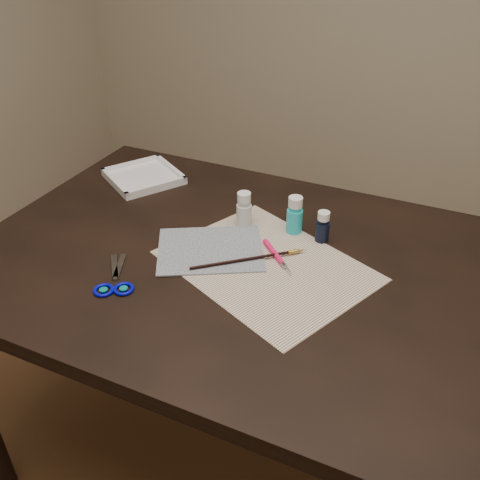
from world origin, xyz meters
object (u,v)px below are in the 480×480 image
at_px(scissors, 113,275).
at_px(canvas, 210,249).
at_px(paint_bottle_white, 244,210).
at_px(paint_bottle_navy, 323,227).
at_px(palette_tray, 144,176).
at_px(paint_bottle_cyan, 295,215).
at_px(paper, 266,265).

bearing_deg(scissors, canvas, -77.54).
relative_size(paint_bottle_white, paint_bottle_navy, 1.17).
bearing_deg(palette_tray, paint_bottle_navy, -9.77).
bearing_deg(paint_bottle_white, palette_tray, 163.17).
relative_size(canvas, paint_bottle_cyan, 2.53).
bearing_deg(canvas, paint_bottle_white, 79.34).
distance_m(paint_bottle_white, paint_bottle_cyan, 0.13).
bearing_deg(paint_bottle_cyan, canvas, -132.93).
bearing_deg(scissors, paint_bottle_cyan, -79.11).
height_order(paint_bottle_navy, palette_tray, paint_bottle_navy).
xyz_separation_m(paint_bottle_white, paint_bottle_navy, (0.21, 0.02, -0.01)).
bearing_deg(canvas, palette_tray, 144.48).
distance_m(paint_bottle_white, paint_bottle_navy, 0.21).
relative_size(paper, paint_bottle_navy, 5.52).
distance_m(paper, paint_bottle_cyan, 0.18).
distance_m(paint_bottle_cyan, palette_tray, 0.53).
distance_m(paint_bottle_white, scissors, 0.38).
height_order(paper, paint_bottle_navy, paint_bottle_navy).
bearing_deg(scissors, paper, -96.53).
bearing_deg(paint_bottle_cyan, paper, -92.30).
bearing_deg(palette_tray, canvas, -35.52).
xyz_separation_m(paint_bottle_white, paint_bottle_cyan, (0.13, 0.03, 0.00)).
bearing_deg(paper, palette_tray, 153.04).
xyz_separation_m(paper, paint_bottle_navy, (0.08, 0.16, 0.04)).
relative_size(paint_bottle_white, palette_tray, 0.49).
distance_m(canvas, scissors, 0.24).
xyz_separation_m(paint_bottle_white, scissors, (-0.18, -0.33, -0.04)).
bearing_deg(paint_bottle_cyan, paint_bottle_navy, -8.30).
distance_m(canvas, paint_bottle_white, 0.15).
distance_m(paint_bottle_white, palette_tray, 0.41).
height_order(paint_bottle_white, paint_bottle_cyan, paint_bottle_cyan).
bearing_deg(scissors, palette_tray, -12.76).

